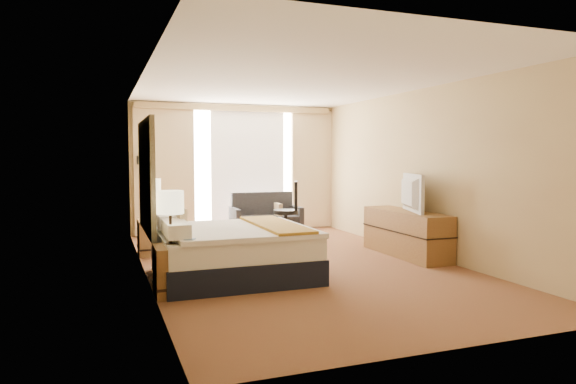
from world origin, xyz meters
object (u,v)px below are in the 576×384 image
object	(u,v)px
bed	(233,251)
lamp_right	(151,188)
desk_chair	(289,214)
nightstand_left	(175,270)
nightstand_right	(153,237)
television	(406,193)
floor_lamp	(141,180)
loveseat	(266,221)
media_dresser	(406,233)
lamp_left	(170,204)

from	to	relation	value
bed	lamp_right	world-z (taller)	lamp_right
bed	desk_chair	bearing A→B (deg)	56.25
nightstand_left	bed	distance (m)	0.99
nightstand_right	lamp_right	distance (m)	0.78
bed	television	bearing A→B (deg)	8.22
nightstand_left	floor_lamp	xyz separation A→B (m)	(-0.03, 4.35, 0.83)
floor_lamp	loveseat	bearing A→B (deg)	-14.28
loveseat	media_dresser	bearing A→B (deg)	-60.25
media_dresser	television	bearing A→B (deg)	-123.88
lamp_right	television	distance (m)	3.99
nightstand_left	nightstand_right	world-z (taller)	same
desk_chair	lamp_left	bearing A→B (deg)	-106.84
nightstand_right	bed	bearing A→B (deg)	-67.29
television	bed	bearing A→B (deg)	116.45
media_dresser	lamp_left	xyz separation A→B (m)	(-3.75, -1.12, 0.68)
nightstand_right	floor_lamp	bearing A→B (deg)	90.93
media_dresser	desk_chair	distance (m)	2.39
nightstand_left	media_dresser	xyz separation A→B (m)	(3.70, 1.05, 0.07)
desk_chair	lamp_left	size ratio (longest dim) A/B	1.75
nightstand_left	floor_lamp	size ratio (longest dim) A/B	0.35
floor_lamp	lamp_right	xyz separation A→B (m)	(0.02, -1.79, -0.05)
floor_lamp	desk_chair	distance (m)	2.90
bed	lamp_right	size ratio (longest dim) A/B	2.93
loveseat	nightstand_left	bearing A→B (deg)	-119.12
desk_chair	nightstand_left	bearing A→B (deg)	-106.86
nightstand_right	lamp_left	xyz separation A→B (m)	(-0.05, -2.57, 0.76)
television	loveseat	bearing A→B (deg)	44.58
bed	lamp_right	bearing A→B (deg)	112.45
loveseat	lamp_right	distance (m)	2.69
media_dresser	bed	bearing A→B (deg)	-170.47
desk_chair	bed	bearing A→B (deg)	-101.73
media_dresser	loveseat	xyz separation A→B (m)	(-1.43, 2.72, -0.07)
lamp_right	television	bearing A→B (deg)	-23.35
media_dresser	lamp_right	distance (m)	4.07
media_dresser	nightstand_left	bearing A→B (deg)	-164.16
loveseat	lamp_left	bearing A→B (deg)	-119.25
nightstand_right	media_dresser	world-z (taller)	media_dresser
nightstand_left	television	distance (m)	3.85
nightstand_right	television	world-z (taller)	television
bed	media_dresser	bearing A→B (deg)	9.53
loveseat	floor_lamp	world-z (taller)	floor_lamp
media_dresser	desk_chair	size ratio (longest dim) A/B	1.65
floor_lamp	television	distance (m)	4.99
lamp_left	bed	bearing A→B (deg)	36.21
bed	television	distance (m)	2.94
nightstand_left	nightstand_right	distance (m)	2.50
nightstand_left	lamp_left	distance (m)	0.76
media_dresser	loveseat	bearing A→B (deg)	117.81
nightstand_left	desk_chair	distance (m)	4.02
nightstand_right	floor_lamp	distance (m)	2.03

